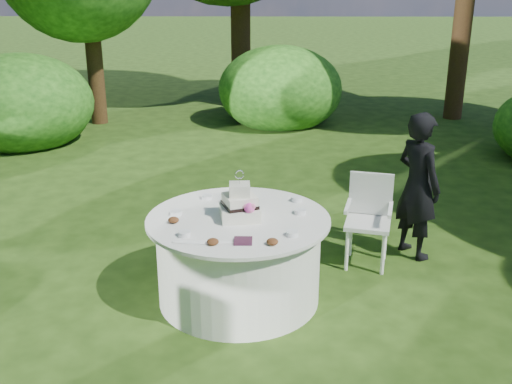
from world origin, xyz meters
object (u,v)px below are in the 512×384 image
(napkins, at_px, (243,241))
(guest, at_px, (418,186))
(cake, at_px, (240,205))
(table, at_px, (239,258))
(chair, at_px, (369,213))

(napkins, xyz_separation_m, guest, (1.68, 1.42, -0.04))
(guest, xyz_separation_m, cake, (-1.72, -0.94, 0.14))
(napkins, distance_m, guest, 2.20)
(guest, relative_size, table, 0.95)
(guest, bearing_deg, cake, 88.55)
(cake, bearing_deg, napkins, -85.01)
(guest, distance_m, chair, 0.57)
(napkins, distance_m, table, 0.63)
(cake, relative_size, chair, 0.48)
(napkins, height_order, cake, cake)
(cake, bearing_deg, guest, 28.58)
(table, relative_size, cake, 3.64)
(guest, distance_m, table, 2.00)
(napkins, distance_m, chair, 1.74)
(guest, distance_m, cake, 1.96)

